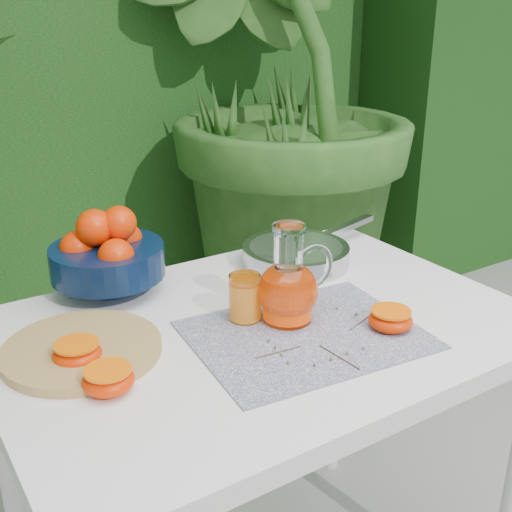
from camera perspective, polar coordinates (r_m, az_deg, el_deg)
hedge_backdrop at (r=2.97m, az=-21.65°, el=17.89°), size 8.00×1.65×2.50m
potted_plant_right at (r=2.51m, az=0.84°, el=15.20°), size 2.83×2.83×2.07m
white_table at (r=1.27m, az=0.49°, el=-9.15°), size 1.00×0.70×0.75m
placemat at (r=1.19m, az=4.43°, el=-6.99°), size 0.44×0.36×0.00m
cutting_board at (r=1.17m, az=-15.21°, el=-8.03°), size 0.30×0.30×0.02m
fruit_bowl at (r=1.36m, az=-13.14°, el=0.21°), size 0.24×0.24×0.19m
juice_pitcher at (r=1.21m, az=2.93°, el=-2.82°), size 0.17×0.12×0.19m
juice_tumbler at (r=1.22m, az=-0.99°, el=-3.79°), size 0.07×0.07×0.09m
saute_pan at (r=1.49m, az=3.66°, el=0.22°), size 0.45×0.30×0.05m
orange_halves at (r=1.11m, az=-4.93°, el=-8.24°), size 0.62×0.28×0.04m
thyme_sprigs at (r=1.17m, az=6.68°, el=-7.42°), size 0.32×0.20×0.01m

